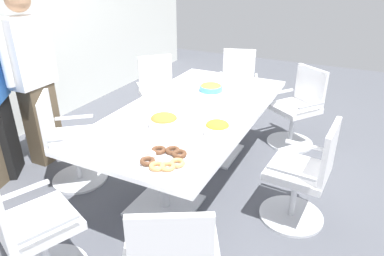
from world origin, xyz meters
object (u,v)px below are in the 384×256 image
conference_table (192,121)px  person_standing_3 (33,77)px  office_chair_2 (303,179)px  donut_platter (164,159)px  office_chair_0 (31,234)px  office_chair_5 (159,97)px  snack_bowl_pretzels (164,121)px  office_chair_3 (297,112)px  napkin_pile (254,83)px  plate_stack (243,102)px  office_chair_6 (69,144)px  office_chair_4 (237,88)px  snack_bowl_chips_yellow (211,87)px  snack_bowl_chips_orange (217,128)px

conference_table → person_standing_3: person_standing_3 is taller
office_chair_2 → donut_platter: 1.19m
office_chair_0 → office_chair_5: size_ratio=1.00×
snack_bowl_pretzels → donut_platter: bearing=-149.8°
office_chair_0 → office_chair_5: same height
office_chair_3 → napkin_pile: office_chair_3 is taller
conference_table → donut_platter: 0.98m
conference_table → person_standing_3: 1.67m
plate_stack → office_chair_6: bearing=122.6°
office_chair_4 → office_chair_0: bearing=68.8°
office_chair_5 → snack_bowl_pretzels: office_chair_5 is taller
office_chair_4 → office_chair_6: 2.44m
donut_platter → office_chair_6: bearing=74.6°
office_chair_0 → person_standing_3: bearing=157.3°
office_chair_6 → snack_bowl_chips_yellow: 1.54m
office_chair_0 → office_chair_3: bearing=90.3°
office_chair_5 → napkin_pile: size_ratio=5.35×
office_chair_4 → snack_bowl_chips_orange: bearing=87.6°
person_standing_3 → napkin_pile: size_ratio=10.57×
office_chair_0 → office_chair_2: bearing=66.6°
office_chair_5 → snack_bowl_chips_yellow: bearing=112.3°
office_chair_4 → conference_table: bearing=77.4°
office_chair_2 → person_standing_3: (-0.20, 2.69, 0.54)m
napkin_pile → conference_table: bearing=161.6°
office_chair_3 → office_chair_4: (0.48, 0.91, 0.00)m
office_chair_5 → snack_bowl_chips_orange: office_chair_5 is taller
office_chair_4 → napkin_pile: (-0.77, -0.44, 0.37)m
office_chair_0 → person_standing_3: (1.23, 1.23, 0.54)m
snack_bowl_chips_yellow → plate_stack: size_ratio=1.09×
office_chair_4 → office_chair_5: (-0.78, 0.79, 0.00)m
snack_bowl_chips_yellow → office_chair_2: bearing=-122.3°
conference_table → donut_platter: size_ratio=7.04×
office_chair_0 → donut_platter: 0.98m
conference_table → office_chair_4: (1.69, 0.14, -0.22)m
office_chair_0 → office_chair_3: (2.82, -1.14, 0.00)m
office_chair_2 → snack_bowl_chips_orange: (-0.21, 0.68, 0.40)m
snack_bowl_chips_orange → donut_platter: bearing=162.8°
office_chair_2 → donut_platter: size_ratio=2.67×
office_chair_2 → plate_stack: bearing=58.3°
snack_bowl_chips_yellow → snack_bowl_pretzels: bearing=-179.2°
snack_bowl_chips_orange → office_chair_5: bearing=46.0°
office_chair_5 → snack_bowl_chips_yellow: size_ratio=3.72×
plate_stack → napkin_pile: napkin_pile is taller
donut_platter → snack_bowl_chips_orange: bearing=-17.2°
office_chair_3 → office_chair_5: (-0.30, 1.70, 0.00)m
office_chair_2 → office_chair_5: (1.09, 2.03, 0.00)m
office_chair_4 → snack_bowl_chips_orange: office_chair_4 is taller
office_chair_6 → plate_stack: bearing=83.7°
conference_table → napkin_pile: size_ratio=14.12×
office_chair_3 → office_chair_4: 1.03m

